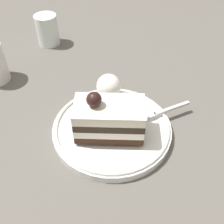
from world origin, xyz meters
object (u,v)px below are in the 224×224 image
at_px(whipped_cream_dollop, 109,86).
at_px(drink_glass_far, 47,31).
at_px(cake_slice, 109,118).
at_px(fork, 160,113).
at_px(dessert_plate, 112,128).

bearing_deg(whipped_cream_dollop, drink_glass_far, 141.05).
distance_m(cake_slice, drink_glass_far, 0.35).
relative_size(whipped_cream_dollop, drink_glass_far, 0.65).
distance_m(whipped_cream_dollop, fork, 0.10).
bearing_deg(drink_glass_far, whipped_cream_dollop, -38.95).
bearing_deg(fork, dessert_plate, -145.58).
bearing_deg(fork, whipped_cream_dollop, 169.84).
xyz_separation_m(cake_slice, whipped_cream_dollop, (-0.03, 0.08, -0.01)).
xyz_separation_m(dessert_plate, cake_slice, (-0.00, -0.02, 0.04)).
height_order(cake_slice, drink_glass_far, cake_slice).
relative_size(dessert_plate, drink_glass_far, 2.77).
bearing_deg(cake_slice, dessert_plate, 89.04).
height_order(whipped_cream_dollop, drink_glass_far, drink_glass_far).
xyz_separation_m(whipped_cream_dollop, fork, (0.10, -0.02, -0.02)).
bearing_deg(whipped_cream_dollop, cake_slice, -71.89).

